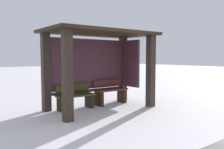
# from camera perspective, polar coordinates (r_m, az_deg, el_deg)

# --- Properties ---
(ground_plane) EXTENTS (60.00, 60.00, 0.00)m
(ground_plane) POSITION_cam_1_polar(r_m,az_deg,el_deg) (6.84, -2.75, -8.32)
(ground_plane) COLOR silver
(bus_shelter) EXTENTS (3.21, 1.76, 2.22)m
(bus_shelter) POSITION_cam_1_polar(r_m,az_deg,el_deg) (6.88, -3.00, 4.78)
(bus_shelter) COLOR #352821
(bus_shelter) RESTS_ON ground
(bench_left_inside) EXTENTS (1.10, 0.42, 0.71)m
(bench_left_inside) POSITION_cam_1_polar(r_m,az_deg,el_deg) (6.78, -8.95, -5.74)
(bench_left_inside) COLOR #403E17
(bench_left_inside) RESTS_ON ground
(bench_center_inside) EXTENTS (1.10, 0.41, 0.76)m
(bench_center_inside) POSITION_cam_1_polar(r_m,az_deg,el_deg) (7.43, -0.41, -4.52)
(bench_center_inside) COLOR #572727
(bench_center_inside) RESTS_ON ground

